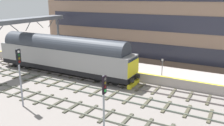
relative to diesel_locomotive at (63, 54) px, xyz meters
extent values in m
plane|color=gray|center=(0.00, -7.68, -2.49)|extent=(140.00, 140.00, 0.00)
cube|color=gray|center=(-0.72, -7.68, -2.41)|extent=(0.07, 60.00, 0.15)
cube|color=gray|center=(0.72, -7.68, -2.41)|extent=(0.07, 60.00, 0.15)
cube|color=#494636|center=(0.00, -16.85, -2.44)|extent=(2.50, 0.26, 0.09)
cube|color=#494636|center=(0.00, -15.18, -2.44)|extent=(2.50, 0.26, 0.09)
cube|color=#494636|center=(0.00, -13.51, -2.44)|extent=(2.50, 0.26, 0.09)
cube|color=#494636|center=(0.00, -11.85, -2.44)|extent=(2.50, 0.26, 0.09)
cube|color=#494636|center=(0.00, -10.18, -2.44)|extent=(2.50, 0.26, 0.09)
cube|color=#494636|center=(0.00, -8.51, -2.44)|extent=(2.50, 0.26, 0.09)
cube|color=#494636|center=(0.00, -6.85, -2.44)|extent=(2.50, 0.26, 0.09)
cube|color=#494636|center=(0.00, -5.18, -2.44)|extent=(2.50, 0.26, 0.09)
cube|color=#494636|center=(0.00, -3.51, -2.44)|extent=(2.50, 0.26, 0.09)
cube|color=#494636|center=(0.00, -1.85, -2.44)|extent=(2.50, 0.26, 0.09)
cube|color=#494636|center=(0.00, -0.18, -2.44)|extent=(2.50, 0.26, 0.09)
cube|color=#494636|center=(0.00, 1.49, -2.44)|extent=(2.50, 0.26, 0.09)
cube|color=#494636|center=(0.00, 3.15, -2.44)|extent=(2.50, 0.26, 0.09)
cube|color=#494636|center=(0.00, 4.82, -2.44)|extent=(2.50, 0.26, 0.09)
cube|color=#494636|center=(0.00, 6.49, -2.44)|extent=(2.50, 0.26, 0.09)
cube|color=#494636|center=(0.00, 8.15, -2.44)|extent=(2.50, 0.26, 0.09)
cube|color=#494636|center=(0.00, 9.82, -2.44)|extent=(2.50, 0.26, 0.09)
cube|color=#494636|center=(0.00, 11.49, -2.44)|extent=(2.50, 0.26, 0.09)
cube|color=slate|center=(-3.95, -7.68, -2.41)|extent=(0.07, 60.00, 0.15)
cube|color=slate|center=(-2.52, -7.68, -2.41)|extent=(0.07, 60.00, 0.15)
cube|color=#4C4939|center=(-3.24, -17.39, -2.44)|extent=(2.50, 0.26, 0.09)
cube|color=#4C4939|center=(-3.24, -15.62, -2.44)|extent=(2.50, 0.26, 0.09)
cube|color=#4C4939|center=(-3.24, -13.86, -2.44)|extent=(2.50, 0.26, 0.09)
cube|color=#4C4939|center=(-3.24, -12.09, -2.44)|extent=(2.50, 0.26, 0.09)
cube|color=#4C4939|center=(-3.24, -10.33, -2.44)|extent=(2.50, 0.26, 0.09)
cube|color=#4C4939|center=(-3.24, -8.56, -2.44)|extent=(2.50, 0.26, 0.09)
cube|color=#4C4939|center=(-3.24, -6.80, -2.44)|extent=(2.50, 0.26, 0.09)
cube|color=#4C4939|center=(-3.24, -5.03, -2.44)|extent=(2.50, 0.26, 0.09)
cube|color=#4C4939|center=(-3.24, -3.27, -2.44)|extent=(2.50, 0.26, 0.09)
cube|color=#4C4939|center=(-3.24, -1.50, -2.44)|extent=(2.50, 0.26, 0.09)
cube|color=#4C4939|center=(-3.24, 0.26, -2.44)|extent=(2.50, 0.26, 0.09)
cube|color=#4C4939|center=(-3.24, 2.02, -2.44)|extent=(2.50, 0.26, 0.09)
cube|color=#4C4939|center=(-3.24, 3.79, -2.44)|extent=(2.50, 0.26, 0.09)
cube|color=#4C4939|center=(-3.24, 5.55, -2.44)|extent=(2.50, 0.26, 0.09)
cube|color=#4C4939|center=(-3.24, 7.32, -2.44)|extent=(2.50, 0.26, 0.09)
cube|color=gray|center=(-7.81, -7.68, -2.41)|extent=(0.07, 60.00, 0.15)
cube|color=gray|center=(-6.38, -7.68, -2.41)|extent=(0.07, 60.00, 0.15)
cube|color=#444437|center=(-7.10, -13.51, -2.44)|extent=(2.50, 0.26, 0.09)
cube|color=#444437|center=(-7.10, -11.85, -2.44)|extent=(2.50, 0.26, 0.09)
cube|color=#444437|center=(-7.10, -10.18, -2.44)|extent=(2.50, 0.26, 0.09)
cube|color=#444437|center=(-7.10, -8.51, -2.44)|extent=(2.50, 0.26, 0.09)
cube|color=#444437|center=(-7.10, -6.85, -2.44)|extent=(2.50, 0.26, 0.09)
cube|color=#444437|center=(-7.10, -5.18, -2.44)|extent=(2.50, 0.26, 0.09)
cube|color=#444437|center=(-7.10, -3.51, -2.44)|extent=(2.50, 0.26, 0.09)
cube|color=#444437|center=(-7.10, -1.85, -2.44)|extent=(2.50, 0.26, 0.09)
cube|color=#444437|center=(-7.10, -0.18, -2.44)|extent=(2.50, 0.26, 0.09)
cube|color=#444437|center=(-7.10, 1.49, -2.44)|extent=(2.50, 0.26, 0.09)
cube|color=#AFA5A0|center=(3.60, -7.68, -1.99)|extent=(4.00, 44.00, 1.00)
cube|color=yellow|center=(1.75, -7.68, -1.48)|extent=(0.30, 44.00, 0.01)
cube|color=#927360|center=(10.48, -7.71, 5.08)|extent=(4.40, 34.37, 15.13)
cube|color=#2A2C3B|center=(8.26, -7.71, -0.40)|extent=(0.06, 31.62, 2.12)
cube|color=#2A2C3B|center=(8.26, -7.71, 3.38)|extent=(0.06, 31.62, 2.12)
cube|color=black|center=(0.00, 0.04, -1.67)|extent=(2.56, 18.63, 0.60)
cube|color=gray|center=(0.00, 0.04, -0.32)|extent=(2.70, 18.63, 2.10)
cylinder|color=#333841|center=(0.00, 0.04, 0.91)|extent=(2.56, 17.14, 2.57)
cube|color=yellow|center=(0.00, -9.32, -0.47)|extent=(2.65, 0.08, 1.58)
cube|color=#232D3D|center=(0.00, -9.30, 0.26)|extent=(2.38, 0.04, 0.64)
cube|color=#232D3D|center=(1.37, 0.04, -0.02)|extent=(0.04, 13.04, 0.44)
cylinder|color=black|center=(-0.75, -9.53, -1.57)|extent=(0.48, 0.35, 0.48)
cylinder|color=black|center=(0.75, -9.53, -1.57)|extent=(0.48, 0.35, 0.48)
cube|color=yellow|center=(0.00, -9.38, -2.20)|extent=(2.43, 0.36, 0.47)
cylinder|color=black|center=(0.00, -7.59, -1.97)|extent=(1.64, 1.04, 1.04)
cylinder|color=black|center=(0.00, -6.49, -1.97)|extent=(1.64, 1.04, 1.04)
cylinder|color=black|center=(0.00, -5.39, -1.97)|extent=(1.64, 1.04, 1.04)
cylinder|color=black|center=(0.00, 5.46, -1.97)|extent=(1.64, 1.04, 1.04)
cylinder|color=black|center=(0.00, 6.56, -1.97)|extent=(1.64, 1.04, 1.04)
cylinder|color=black|center=(0.00, 7.66, -1.97)|extent=(1.64, 1.04, 1.04)
cylinder|color=gray|center=(-8.97, -11.04, -0.46)|extent=(0.14, 0.14, 4.05)
cube|color=black|center=(-8.97, -11.10, 0.93)|extent=(0.44, 0.10, 1.27)
cylinder|color=#50504E|center=(-8.97, -11.16, 1.36)|extent=(0.20, 0.06, 0.20)
cylinder|color=#53470A|center=(-8.97, -11.16, 1.08)|extent=(0.20, 0.06, 0.20)
cylinder|color=#500807|center=(-8.97, -11.16, 0.80)|extent=(0.20, 0.06, 0.20)
cylinder|color=green|center=(-8.97, -11.16, 0.52)|extent=(0.20, 0.06, 0.20)
cylinder|color=gray|center=(-8.97, -2.95, 0.04)|extent=(0.14, 0.14, 5.04)
cube|color=black|center=(-8.97, -3.01, 1.92)|extent=(0.44, 0.10, 1.27)
cylinder|color=white|center=(-8.97, -3.07, 2.36)|extent=(0.20, 0.06, 0.20)
cylinder|color=#0A3E13|center=(-8.97, -3.07, 2.08)|extent=(0.20, 0.06, 0.20)
cylinder|color=#53470A|center=(-8.97, -3.07, 1.80)|extent=(0.20, 0.06, 0.20)
cylinder|color=#500807|center=(-8.97, -3.07, 1.52)|extent=(0.20, 0.06, 0.20)
cylinder|color=slate|center=(2.02, -11.78, -0.54)|extent=(0.08, 0.08, 1.88)
cube|color=black|center=(1.99, -11.78, 0.22)|extent=(0.05, 0.44, 0.36)
cube|color=white|center=(1.96, -11.78, 0.22)|extent=(0.01, 0.20, 0.24)
cylinder|color=#2E2931|center=(3.60, -7.70, -1.06)|extent=(0.13, 0.13, 0.84)
cylinder|color=#2E2931|center=(3.67, -7.51, -1.06)|extent=(0.13, 0.13, 0.84)
cylinder|color=black|center=(3.64, -7.60, -0.36)|extent=(0.44, 0.44, 0.56)
sphere|color=tan|center=(3.64, -7.60, 0.05)|extent=(0.22, 0.22, 0.22)
cylinder|color=black|center=(3.56, -7.80, -0.36)|extent=(0.09, 0.09, 0.52)
cylinder|color=black|center=(3.71, -7.41, -0.36)|extent=(0.09, 0.09, 0.52)
cylinder|color=slate|center=(6.50, 6.19, 0.50)|extent=(0.36, 0.36, 5.96)
cube|color=slate|center=(-1.50, 6.19, 3.73)|extent=(16.39, 2.00, 0.50)
cylinder|color=slate|center=(-1.50, 6.19, 2.88)|extent=(1.15, 0.10, 0.96)
cylinder|color=slate|center=(0.67, 6.19, 2.88)|extent=(0.97, 0.10, 1.14)
cylinder|color=slate|center=(2.84, 6.19, 2.88)|extent=(1.14, 0.10, 0.97)
cylinder|color=slate|center=(5.01, 6.19, 2.88)|extent=(1.09, 0.10, 1.03)
camera|label=1|loc=(-22.04, -18.80, 6.62)|focal=38.62mm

